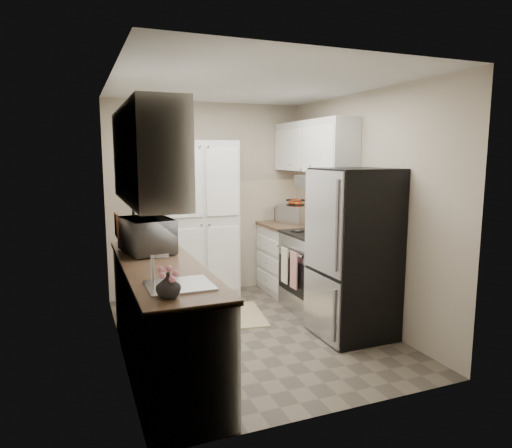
% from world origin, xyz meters
% --- Properties ---
extents(ground, '(3.20, 3.20, 0.00)m').
position_xyz_m(ground, '(0.00, 0.00, 0.00)').
color(ground, '#665B4C').
rests_on(ground, ground).
extents(room_shell, '(2.64, 3.24, 2.52)m').
position_xyz_m(room_shell, '(-0.02, -0.01, 1.63)').
color(room_shell, beige).
rests_on(room_shell, ground).
extents(pantry_cabinet, '(0.90, 0.55, 2.00)m').
position_xyz_m(pantry_cabinet, '(-0.20, 1.32, 1.00)').
color(pantry_cabinet, silver).
rests_on(pantry_cabinet, ground).
extents(base_cabinet_left, '(0.60, 2.30, 0.88)m').
position_xyz_m(base_cabinet_left, '(-0.99, -0.43, 0.44)').
color(base_cabinet_left, silver).
rests_on(base_cabinet_left, ground).
extents(countertop_left, '(0.63, 2.33, 0.04)m').
position_xyz_m(countertop_left, '(-0.99, -0.43, 0.90)').
color(countertop_left, brown).
rests_on(countertop_left, base_cabinet_left).
extents(base_cabinet_right, '(0.60, 0.80, 0.88)m').
position_xyz_m(base_cabinet_right, '(0.99, 1.19, 0.44)').
color(base_cabinet_right, silver).
rests_on(base_cabinet_right, ground).
extents(countertop_right, '(0.63, 0.83, 0.04)m').
position_xyz_m(countertop_right, '(0.99, 1.19, 0.90)').
color(countertop_right, brown).
rests_on(countertop_right, base_cabinet_right).
extents(electric_range, '(0.71, 0.78, 1.13)m').
position_xyz_m(electric_range, '(0.97, 0.39, 0.48)').
color(electric_range, '#B7B7BC').
rests_on(electric_range, ground).
extents(refrigerator, '(0.70, 0.72, 1.70)m').
position_xyz_m(refrigerator, '(0.94, -0.41, 0.85)').
color(refrigerator, '#B7B7BC').
rests_on(refrigerator, ground).
extents(microwave, '(0.50, 0.65, 0.32)m').
position_xyz_m(microwave, '(-1.02, 0.08, 1.08)').
color(microwave, silver).
rests_on(microwave, countertop_left).
extents(wine_bottle, '(0.08, 0.08, 0.33)m').
position_xyz_m(wine_bottle, '(-1.09, 0.49, 1.08)').
color(wine_bottle, black).
rests_on(wine_bottle, countertop_left).
extents(flower_vase, '(0.20, 0.20, 0.17)m').
position_xyz_m(flower_vase, '(-1.11, -1.38, 1.00)').
color(flower_vase, silver).
rests_on(flower_vase, countertop_left).
extents(cutting_board, '(0.05, 0.26, 0.32)m').
position_xyz_m(cutting_board, '(-0.94, 0.48, 1.08)').
color(cutting_board, green).
rests_on(cutting_board, countertop_left).
extents(toaster_oven, '(0.47, 0.52, 0.25)m').
position_xyz_m(toaster_oven, '(1.09, 1.20, 1.04)').
color(toaster_oven, silver).
rests_on(toaster_oven, countertop_right).
extents(fruit_basket, '(0.33, 0.33, 0.11)m').
position_xyz_m(fruit_basket, '(1.10, 1.23, 1.22)').
color(fruit_basket, '#D84E1E').
rests_on(fruit_basket, toaster_oven).
extents(kitchen_mat, '(0.66, 0.93, 0.01)m').
position_xyz_m(kitchen_mat, '(0.05, 0.54, 0.01)').
color(kitchen_mat, '#CAB987').
rests_on(kitchen_mat, ground).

